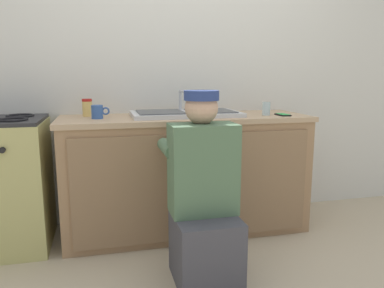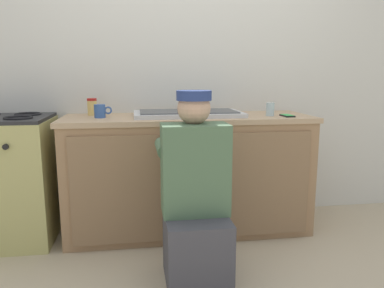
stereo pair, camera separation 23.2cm
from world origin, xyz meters
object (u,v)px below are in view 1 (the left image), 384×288
object	(u,v)px
plumber_person	(204,203)
condiment_jar	(87,108)
stove_range	(0,184)
cell_phone	(283,115)
sink_double_basin	(186,113)
water_glass	(266,109)
coffee_mug	(98,112)

from	to	relation	value
plumber_person	condiment_jar	size ratio (longest dim) A/B	8.63
stove_range	cell_phone	bearing A→B (deg)	-4.16
sink_double_basin	cell_phone	bearing A→B (deg)	-11.78
plumber_person	water_glass	world-z (taller)	plumber_person
stove_range	water_glass	bearing A→B (deg)	-2.94
water_glass	coffee_mug	world-z (taller)	water_glass
plumber_person	coffee_mug	size ratio (longest dim) A/B	8.76
coffee_mug	sink_double_basin	bearing A→B (deg)	2.75
water_glass	cell_phone	world-z (taller)	water_glass
water_glass	sink_double_basin	bearing A→B (deg)	170.55
sink_double_basin	plumber_person	size ratio (longest dim) A/B	0.72
coffee_mug	condiment_jar	distance (m)	0.19
plumber_person	coffee_mug	distance (m)	1.03
condiment_jar	sink_double_basin	bearing A→B (deg)	-11.62
cell_phone	coffee_mug	bearing A→B (deg)	174.96
water_glass	cell_phone	size ratio (longest dim) A/B	0.71
stove_range	cell_phone	distance (m)	2.08
condiment_jar	water_glass	bearing A→B (deg)	-10.62
plumber_person	condiment_jar	xyz separation A→B (m)	(-0.65, 0.88, 0.49)
sink_double_basin	plumber_person	distance (m)	0.86
water_glass	coffee_mug	distance (m)	1.24
plumber_person	coffee_mug	world-z (taller)	plumber_person
water_glass	condiment_jar	bearing A→B (deg)	169.38
sink_double_basin	cell_phone	xyz separation A→B (m)	(0.72, -0.15, -0.01)
water_glass	cell_phone	distance (m)	0.13
cell_phone	condiment_jar	distance (m)	1.46
sink_double_basin	plumber_person	xyz separation A→B (m)	(-0.06, -0.73, -0.45)
stove_range	plumber_person	xyz separation A→B (m)	(1.25, -0.73, 0.01)
sink_double_basin	coffee_mug	size ratio (longest dim) A/B	6.35
plumber_person	cell_phone	size ratio (longest dim) A/B	7.89
sink_double_basin	condiment_jar	size ratio (longest dim) A/B	6.25
sink_double_basin	cell_phone	world-z (taller)	sink_double_basin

